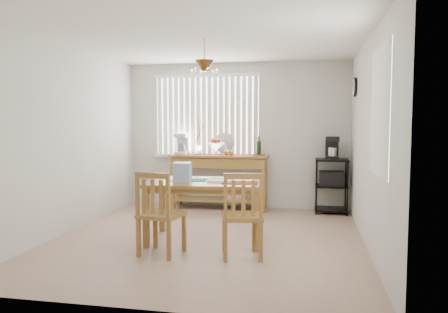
% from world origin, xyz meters
% --- Properties ---
extents(ground, '(4.00, 4.50, 0.01)m').
position_xyz_m(ground, '(0.00, 0.00, -0.01)').
color(ground, tan).
extents(room_shell, '(4.20, 4.70, 2.70)m').
position_xyz_m(room_shell, '(0.00, 0.02, 1.69)').
color(room_shell, beige).
rests_on(room_shell, ground).
extents(sideboard, '(1.71, 0.48, 0.96)m').
position_xyz_m(sideboard, '(-0.26, 1.99, 0.72)').
color(sideboard, olive).
rests_on(sideboard, ground).
extents(sideboard_items, '(1.63, 0.41, 0.74)m').
position_xyz_m(sideboard_items, '(-0.56, 2.01, 1.12)').
color(sideboard_items, maroon).
rests_on(sideboard_items, sideboard).
extents(wire_cart, '(0.54, 0.43, 0.92)m').
position_xyz_m(wire_cart, '(1.67, 1.99, 0.55)').
color(wire_cart, black).
rests_on(wire_cart, ground).
extents(cart_items, '(0.22, 0.26, 0.38)m').
position_xyz_m(cart_items, '(1.67, 2.00, 1.09)').
color(cart_items, black).
rests_on(cart_items, wire_cart).
extents(dining_table, '(1.54, 1.07, 0.78)m').
position_xyz_m(dining_table, '(-0.03, -0.09, 0.69)').
color(dining_table, olive).
rests_on(dining_table, ground).
extents(table_items, '(1.16, 0.50, 0.25)m').
position_xyz_m(table_items, '(-0.16, -0.23, 0.88)').
color(table_items, '#136A6E').
rests_on(table_items, dining_table).
extents(chair_left, '(0.52, 0.52, 0.98)m').
position_xyz_m(chair_left, '(-0.39, -0.80, 0.48)').
color(chair_left, olive).
rests_on(chair_left, ground).
extents(chair_right, '(0.55, 0.55, 0.99)m').
position_xyz_m(chair_right, '(0.56, -0.73, 0.48)').
color(chair_right, olive).
rests_on(chair_right, ground).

